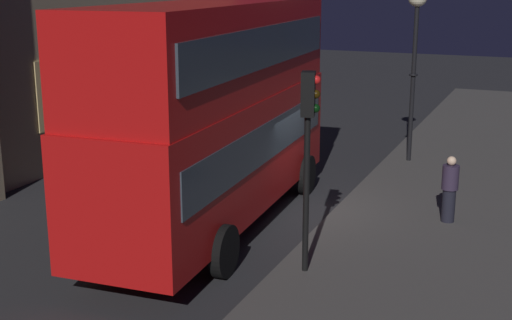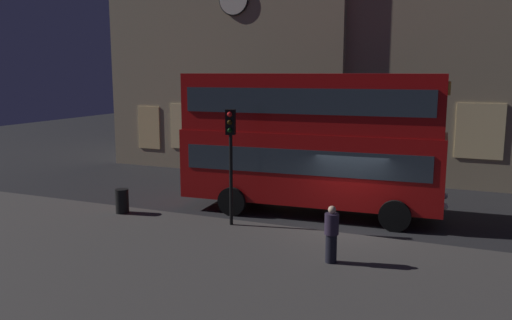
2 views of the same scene
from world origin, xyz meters
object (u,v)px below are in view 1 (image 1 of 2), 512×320
(street_lamp, at_px, (416,26))
(traffic_light_near_kerb, at_px, (308,130))
(traffic_light_far_side, at_px, (258,62))
(pedestrian, at_px, (450,189))
(double_decker_bus, at_px, (216,105))

(street_lamp, bearing_deg, traffic_light_near_kerb, 179.18)
(street_lamp, bearing_deg, traffic_light_far_side, 72.24)
(traffic_light_far_side, relative_size, pedestrian, 2.40)
(traffic_light_far_side, xyz_separation_m, pedestrian, (-7.46, -8.17, -1.86))
(double_decker_bus, height_order, street_lamp, street_lamp)
(traffic_light_near_kerb, bearing_deg, double_decker_bus, 42.31)
(double_decker_bus, height_order, traffic_light_far_side, double_decker_bus)
(street_lamp, bearing_deg, pedestrian, -159.67)
(traffic_light_far_side, distance_m, pedestrian, 11.22)
(double_decker_bus, relative_size, pedestrian, 6.14)
(pedestrian, bearing_deg, traffic_light_near_kerb, -15.50)
(traffic_light_far_side, bearing_deg, street_lamp, 79.23)
(traffic_light_near_kerb, bearing_deg, street_lamp, -15.29)
(traffic_light_near_kerb, relative_size, traffic_light_far_side, 1.03)
(traffic_light_near_kerb, relative_size, street_lamp, 0.74)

